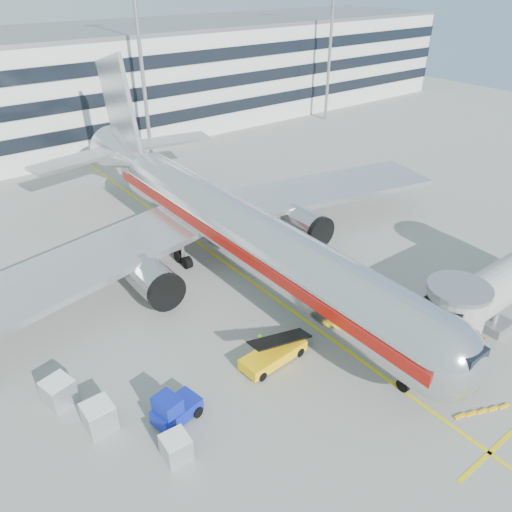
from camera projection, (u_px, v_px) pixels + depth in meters
ground at (316, 328)px, 37.35m from camera, size 180.00×180.00×0.00m
lead_in_line at (238, 272)px, 44.20m from camera, size 0.25×70.00×0.01m
stop_bar at (490, 453)px, 27.74m from camera, size 6.00×0.25×0.01m
main_jet at (226, 222)px, 43.25m from camera, size 50.95×48.70×16.06m
terminal at (47, 89)px, 73.15m from camera, size 150.00×24.25×15.60m
light_mast_centre at (139, 45)px, 62.87m from camera, size 2.40×1.20×25.45m
light_mast_east at (331, 27)px, 80.75m from camera, size 2.40×1.20×25.45m
belt_loader at (273, 354)px, 33.82m from camera, size 5.18×2.16×2.45m
baggage_tug at (174, 409)px, 29.27m from camera, size 3.11×2.29×2.13m
cargo_container_left at (176, 447)px, 27.15m from camera, size 1.51×1.51×1.52m
cargo_container_right at (59, 392)px, 30.56m from camera, size 1.97×1.97×1.73m
cargo_container_front at (99, 416)px, 28.89m from camera, size 1.65×1.65×1.74m
ramp_worker at (260, 345)px, 34.34m from camera, size 0.74×0.75×1.74m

